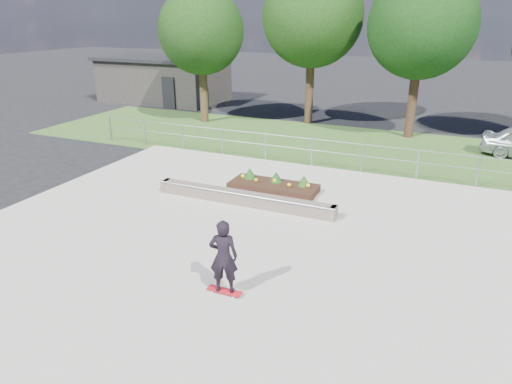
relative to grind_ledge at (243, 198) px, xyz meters
The scene contains 11 objects.
ground 2.93m from the grind_ledge, 74.00° to the right, with size 120.00×120.00×0.00m, color black.
grass_verge 8.24m from the grind_ledge, 84.39° to the left, with size 30.00×8.00×0.02m, color #305120.
concrete_slab 2.93m from the grind_ledge, 74.00° to the right, with size 15.00×15.00×0.06m, color #A49D91.
fence 4.79m from the grind_ledge, 80.28° to the left, with size 20.06×0.06×1.20m.
building 20.16m from the grind_ledge, 130.97° to the left, with size 8.40×5.40×3.00m.
tree_far_left 13.30m from the grind_ledge, 125.21° to the left, with size 4.55×4.55×7.15m.
tree_mid_left 13.42m from the grind_ledge, 97.92° to the left, with size 5.25×5.25×8.25m.
tree_mid_right 12.83m from the grind_ledge, 71.23° to the left, with size 4.90×4.90×7.70m.
grind_ledge is the anchor object (origin of this frame).
planter_bed 1.60m from the grind_ledge, 74.33° to the left, with size 3.00×1.20×0.61m.
skateboarder 5.05m from the grind_ledge, 69.66° to the right, with size 0.80×0.56×1.75m.
Camera 1 is at (4.92, -9.31, 5.71)m, focal length 32.00 mm.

